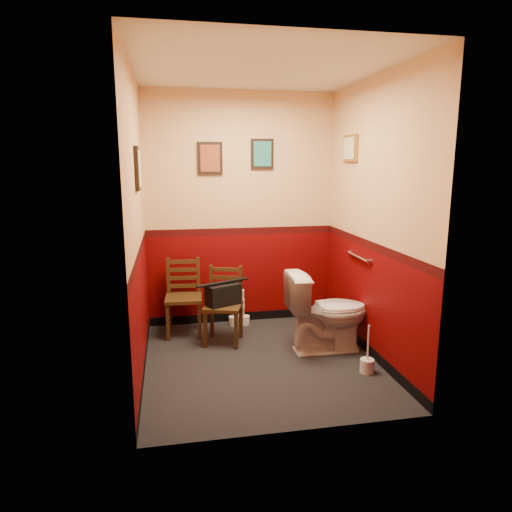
# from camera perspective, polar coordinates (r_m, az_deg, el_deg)

# --- Properties ---
(floor) EXTENTS (2.20, 2.40, 0.00)m
(floor) POSITION_cam_1_polar(r_m,az_deg,el_deg) (4.56, 0.60, -13.04)
(floor) COLOR black
(floor) RESTS_ON ground
(ceiling) EXTENTS (2.20, 2.40, 0.00)m
(ceiling) POSITION_cam_1_polar(r_m,az_deg,el_deg) (4.22, 0.69, 22.50)
(ceiling) COLOR silver
(ceiling) RESTS_ON ground
(wall_back) EXTENTS (2.20, 0.00, 2.70)m
(wall_back) POSITION_cam_1_polar(r_m,az_deg,el_deg) (5.36, -1.91, 5.67)
(wall_back) COLOR #530304
(wall_back) RESTS_ON ground
(wall_front) EXTENTS (2.20, 0.00, 2.70)m
(wall_front) POSITION_cam_1_polar(r_m,az_deg,el_deg) (3.03, 5.14, 1.10)
(wall_front) COLOR #530304
(wall_front) RESTS_ON ground
(wall_left) EXTENTS (0.00, 2.40, 2.70)m
(wall_left) POSITION_cam_1_polar(r_m,az_deg,el_deg) (4.11, -14.59, 3.52)
(wall_left) COLOR #530304
(wall_left) RESTS_ON ground
(wall_right) EXTENTS (0.00, 2.40, 2.70)m
(wall_right) POSITION_cam_1_polar(r_m,az_deg,el_deg) (4.53, 14.45, 4.24)
(wall_right) COLOR #530304
(wall_right) RESTS_ON ground
(grab_bar) EXTENTS (0.05, 0.56, 0.06)m
(grab_bar) POSITION_cam_1_polar(r_m,az_deg,el_deg) (4.81, 12.63, -0.11)
(grab_bar) COLOR silver
(grab_bar) RESTS_ON wall_right
(framed_print_back_a) EXTENTS (0.28, 0.04, 0.36)m
(framed_print_back_a) POSITION_cam_1_polar(r_m,az_deg,el_deg) (5.27, -5.77, 12.06)
(framed_print_back_a) COLOR black
(framed_print_back_a) RESTS_ON wall_back
(framed_print_back_b) EXTENTS (0.26, 0.04, 0.34)m
(framed_print_back_b) POSITION_cam_1_polar(r_m,az_deg,el_deg) (5.35, 0.78, 12.64)
(framed_print_back_b) COLOR black
(framed_print_back_b) RESTS_ON wall_back
(framed_print_left) EXTENTS (0.04, 0.30, 0.38)m
(framed_print_left) POSITION_cam_1_polar(r_m,az_deg,el_deg) (4.17, -14.57, 10.53)
(framed_print_left) COLOR black
(framed_print_left) RESTS_ON wall_left
(framed_print_right) EXTENTS (0.04, 0.34, 0.28)m
(framed_print_right) POSITION_cam_1_polar(r_m,az_deg,el_deg) (5.04, 11.69, 13.05)
(framed_print_right) COLOR olive
(framed_print_right) RESTS_ON wall_right
(toilet) EXTENTS (0.84, 0.47, 0.81)m
(toilet) POSITION_cam_1_polar(r_m,az_deg,el_deg) (4.73, 8.88, -6.96)
(toilet) COLOR white
(toilet) RESTS_ON floor
(toilet_brush) EXTENTS (0.13, 0.13, 0.46)m
(toilet_brush) POSITION_cam_1_polar(r_m,az_deg,el_deg) (4.43, 13.72, -13.08)
(toilet_brush) COLOR silver
(toilet_brush) RESTS_ON floor
(chair_left) EXTENTS (0.42, 0.42, 0.85)m
(chair_left) POSITION_cam_1_polar(r_m,az_deg,el_deg) (5.19, -9.03, -5.08)
(chair_left) COLOR #422C14
(chair_left) RESTS_ON floor
(chair_right) EXTENTS (0.48, 0.48, 0.81)m
(chair_right) POSITION_cam_1_polar(r_m,az_deg,el_deg) (4.91, -4.03, -6.14)
(chair_right) COLOR #422C14
(chair_right) RESTS_ON floor
(handbag) EXTENTS (0.40, 0.31, 0.26)m
(handbag) POSITION_cam_1_polar(r_m,az_deg,el_deg) (4.84, -4.13, -4.80)
(handbag) COLOR black
(handbag) RESTS_ON chair_right
(tp_stack) EXTENTS (0.25, 0.15, 0.43)m
(tp_stack) POSITION_cam_1_polar(r_m,az_deg,el_deg) (5.45, -2.10, -6.80)
(tp_stack) COLOR silver
(tp_stack) RESTS_ON floor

